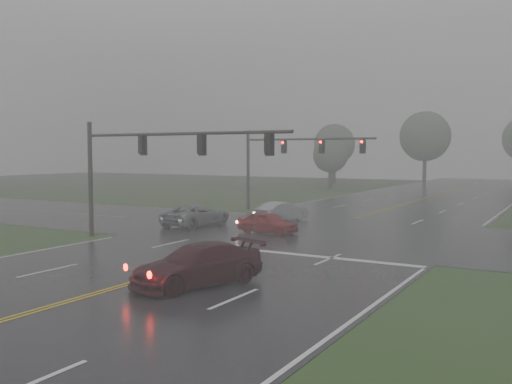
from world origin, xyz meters
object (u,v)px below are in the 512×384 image
Objects in this scene: sedan_maroon at (198,286)px; sedan_silver at (282,222)px; sedan_red at (268,234)px; signal_gantry_far at (284,154)px; signal_gantry_near at (145,156)px; car_grey at (197,226)px.

sedan_silver is at bearing 127.92° from sedan_maroon.
sedan_red is 0.34× the size of signal_gantry_far.
sedan_maroon is 19.65m from sedan_silver.
signal_gantry_near is (-4.21, -6.06, 4.67)m from sedan_red.
signal_gantry_far reaches higher than signal_gantry_near.
sedan_silver is at bearing 24.65° from sedan_red.
signal_gantry_far reaches higher than sedan_maroon.
signal_gantry_near is at bearing 150.48° from sedan_red.
sedan_maroon is 11.83m from signal_gantry_near.
sedan_maroon is 13.62m from sedan_red.
sedan_maroon is 1.37× the size of sedan_red.
signal_gantry_far is at bearing -90.43° from car_grey.
sedan_red is (-4.19, 12.96, 0.00)m from sedan_maroon.
signal_gantry_far is (-2.87, 6.00, 4.68)m from sedan_silver.
car_grey reaches higher than sedan_silver.
signal_gantry_near is 1.16× the size of signal_gantry_far.
signal_gantry_far is at bearing 27.89° from sedan_red.
sedan_silver is 0.37× the size of signal_gantry_far.
sedan_red is 0.90× the size of sedan_silver.
sedan_maroon is 0.46× the size of signal_gantry_far.
signal_gantry_near reaches higher than car_grey.
sedan_silver is 6.25m from car_grey.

